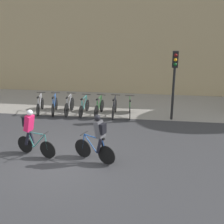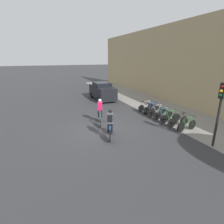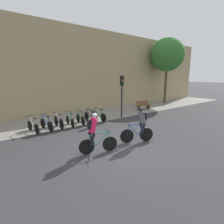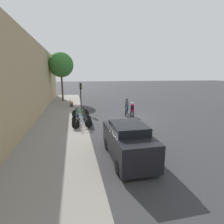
# 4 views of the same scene
# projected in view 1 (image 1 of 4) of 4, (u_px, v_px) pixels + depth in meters

# --- Properties ---
(ground) EXTENTS (200.00, 200.00, 0.00)m
(ground) POSITION_uv_depth(u_px,v_px,m) (61.00, 160.00, 11.28)
(ground) COLOR #333335
(kerb_strip) EXTENTS (44.00, 4.50, 0.01)m
(kerb_strip) POSITION_uv_depth(u_px,v_px,m) (94.00, 103.00, 17.59)
(kerb_strip) COLOR gray
(kerb_strip) RESTS_ON ground
(building_facade) EXTENTS (44.00, 0.60, 7.64)m
(building_facade) POSITION_uv_depth(u_px,v_px,m) (100.00, 30.00, 18.70)
(building_facade) COLOR tan
(building_facade) RESTS_ON ground
(cyclist_pink) EXTENTS (1.63, 0.64, 1.77)m
(cyclist_pink) POSITION_uv_depth(u_px,v_px,m) (31.00, 131.00, 11.39)
(cyclist_pink) COLOR black
(cyclist_pink) RESTS_ON ground
(cyclist_grey) EXTENTS (1.59, 0.78, 1.79)m
(cyclist_grey) POSITION_uv_depth(u_px,v_px,m) (98.00, 137.00, 10.85)
(cyclist_grey) COLOR black
(cyclist_grey) RESTS_ON ground
(parked_bike_0) EXTENTS (0.46, 1.65, 0.95)m
(parked_bike_0) POSITION_uv_depth(u_px,v_px,m) (40.00, 105.00, 16.04)
(parked_bike_0) COLOR black
(parked_bike_0) RESTS_ON ground
(parked_bike_1) EXTENTS (0.46, 1.68, 0.96)m
(parked_bike_1) POSITION_uv_depth(u_px,v_px,m) (55.00, 106.00, 15.95)
(parked_bike_1) COLOR black
(parked_bike_1) RESTS_ON ground
(parked_bike_2) EXTENTS (0.46, 1.68, 0.98)m
(parked_bike_2) POSITION_uv_depth(u_px,v_px,m) (69.00, 106.00, 15.85)
(parked_bike_2) COLOR black
(parked_bike_2) RESTS_ON ground
(parked_bike_3) EXTENTS (0.46, 1.61, 0.94)m
(parked_bike_3) POSITION_uv_depth(u_px,v_px,m) (84.00, 107.00, 15.77)
(parked_bike_3) COLOR black
(parked_bike_3) RESTS_ON ground
(parked_bike_4) EXTENTS (0.46, 1.59, 0.95)m
(parked_bike_4) POSITION_uv_depth(u_px,v_px,m) (99.00, 107.00, 15.68)
(parked_bike_4) COLOR black
(parked_bike_4) RESTS_ON ground
(parked_bike_5) EXTENTS (0.46, 1.69, 0.96)m
(parked_bike_5) POSITION_uv_depth(u_px,v_px,m) (114.00, 108.00, 15.58)
(parked_bike_5) COLOR black
(parked_bike_5) RESTS_ON ground
(parked_bike_6) EXTENTS (0.46, 1.65, 0.95)m
(parked_bike_6) POSITION_uv_depth(u_px,v_px,m) (130.00, 109.00, 15.50)
(parked_bike_6) COLOR black
(parked_bike_6) RESTS_ON ground
(traffic_light_pole) EXTENTS (0.26, 0.30, 3.31)m
(traffic_light_pole) POSITION_uv_depth(u_px,v_px,m) (174.00, 73.00, 14.41)
(traffic_light_pole) COLOR black
(traffic_light_pole) RESTS_ON ground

